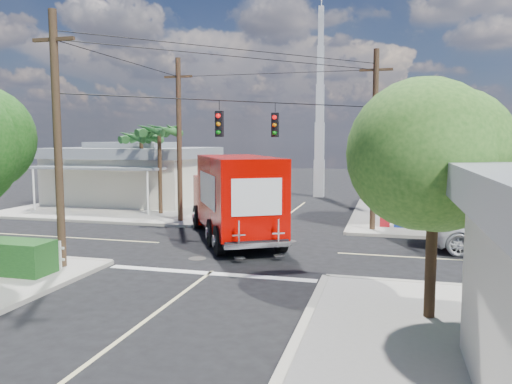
% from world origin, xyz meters
% --- Properties ---
extents(ground, '(120.00, 120.00, 0.00)m').
position_xyz_m(ground, '(0.00, 0.00, 0.00)').
color(ground, black).
rests_on(ground, ground).
extents(sidewalk_ne, '(14.12, 14.12, 0.14)m').
position_xyz_m(sidewalk_ne, '(10.88, 10.88, 0.07)').
color(sidewalk_ne, '#A59F95').
rests_on(sidewalk_ne, ground).
extents(sidewalk_nw, '(14.12, 14.12, 0.14)m').
position_xyz_m(sidewalk_nw, '(-10.88, 10.88, 0.07)').
color(sidewalk_nw, '#A59F95').
rests_on(sidewalk_nw, ground).
extents(road_markings, '(32.00, 32.00, 0.01)m').
position_xyz_m(road_markings, '(0.00, -1.47, 0.01)').
color(road_markings, beige).
rests_on(road_markings, ground).
extents(building_ne, '(11.80, 10.20, 4.50)m').
position_xyz_m(building_ne, '(12.50, 11.97, 2.32)').
color(building_ne, white).
rests_on(building_ne, sidewalk_ne).
extents(building_nw, '(10.80, 10.20, 4.30)m').
position_xyz_m(building_nw, '(-12.00, 12.46, 2.22)').
color(building_nw, beige).
rests_on(building_nw, sidewalk_nw).
extents(radio_tower, '(0.80, 0.80, 17.00)m').
position_xyz_m(radio_tower, '(0.50, 20.00, 5.64)').
color(radio_tower, silver).
rests_on(radio_tower, ground).
extents(tree_ne_front, '(4.21, 4.14, 6.66)m').
position_xyz_m(tree_ne_front, '(7.21, 6.76, 4.77)').
color(tree_ne_front, '#422D1C').
rests_on(tree_ne_front, sidewalk_ne).
extents(tree_ne_back, '(3.77, 3.66, 5.82)m').
position_xyz_m(tree_ne_back, '(9.81, 8.96, 4.19)').
color(tree_ne_back, '#422D1C').
rests_on(tree_ne_back, sidewalk_ne).
extents(tree_se, '(3.67, 3.54, 5.62)m').
position_xyz_m(tree_se, '(7.01, -7.24, 4.04)').
color(tree_se, '#422D1C').
rests_on(tree_se, sidewalk_se).
extents(palm_nw_front, '(3.01, 3.08, 5.59)m').
position_xyz_m(palm_nw_front, '(-7.50, 7.50, 5.04)').
color(palm_nw_front, '#422D1C').
rests_on(palm_nw_front, sidewalk_nw).
extents(palm_nw_back, '(3.01, 3.08, 5.19)m').
position_xyz_m(palm_nw_back, '(-9.50, 9.00, 4.67)').
color(palm_nw_back, '#422D1C').
rests_on(palm_nw_back, sidewalk_nw).
extents(utility_poles, '(12.00, 10.68, 9.00)m').
position_xyz_m(utility_poles, '(-1.58, 1.60, 4.67)').
color(utility_poles, '#473321').
rests_on(utility_poles, ground).
extents(vending_boxes, '(1.90, 0.50, 1.10)m').
position_xyz_m(vending_boxes, '(6.50, 6.20, 0.69)').
color(vending_boxes, red).
rests_on(vending_boxes, sidewalk_ne).
extents(delivery_truck, '(6.65, 9.07, 3.87)m').
position_xyz_m(delivery_truck, '(-0.90, 1.59, 1.97)').
color(delivery_truck, black).
rests_on(delivery_truck, ground).
extents(parked_car, '(6.31, 3.22, 1.71)m').
position_xyz_m(parked_car, '(10.73, 1.99, 0.85)').
color(parked_car, silver).
rests_on(parked_car, ground).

